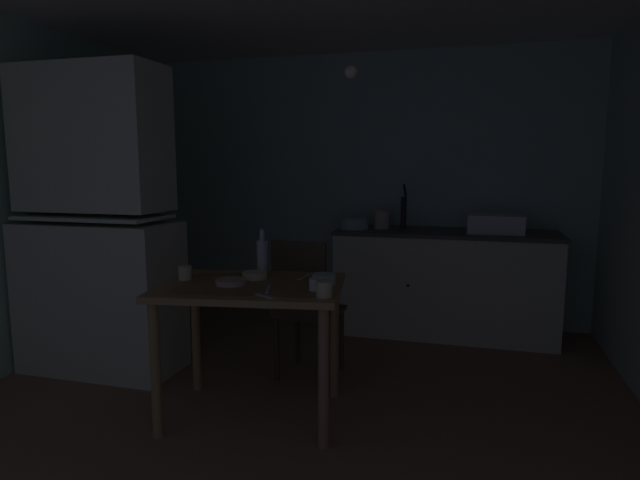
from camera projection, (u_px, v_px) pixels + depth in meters
name	position (u px, v px, depth m)	size (l,w,h in m)	color
ground_plane	(296.00, 399.00, 3.32)	(5.09, 5.09, 0.00)	#8F664A
wall_back	(360.00, 188.00, 5.02)	(4.19, 0.10, 2.44)	#AAC7B5
wall_left	(8.00, 197.00, 3.70)	(0.10, 3.92, 2.44)	#A8CBB1
hutch_cabinet	(97.00, 232.00, 3.69)	(1.09, 0.51, 2.10)	beige
counter_cabinet	(444.00, 283.00, 4.56)	(1.84, 0.64, 0.89)	beige
sink_basin	(495.00, 223.00, 4.38)	(0.44, 0.34, 0.15)	white
hand_pump	(404.00, 210.00, 4.61)	(0.05, 0.27, 0.39)	#232328
mixing_bowl_counter	(354.00, 223.00, 4.65)	(0.25, 0.25, 0.09)	#ADD1C1
stoneware_crock	(382.00, 219.00, 4.67)	(0.14, 0.14, 0.16)	beige
dining_table	(252.00, 304.00, 3.03)	(1.11, 0.89, 0.78)	#9B7445
chair_far_side	(305.00, 306.00, 3.58)	(0.44, 0.44, 0.96)	#473121
serving_bowl_wide	(324.00, 279.00, 2.99)	(0.13, 0.13, 0.06)	#ADD1C1
soup_bowl_small	(231.00, 282.00, 2.99)	(0.17, 0.17, 0.03)	tan
sauce_dish	(255.00, 275.00, 3.15)	(0.15, 0.15, 0.04)	beige
mug_tall	(324.00, 289.00, 2.71)	(0.08, 0.08, 0.08)	beige
teacup_mint	(316.00, 284.00, 2.85)	(0.07, 0.07, 0.06)	white
teacup_cream	(185.00, 273.00, 3.12)	(0.08, 0.08, 0.08)	beige
glass_bottle	(262.00, 256.00, 3.29)	(0.07, 0.07, 0.27)	#B7BCC1
table_knife	(268.00, 289.00, 2.88)	(0.18, 0.02, 0.01)	silver
teaspoon_near_bowl	(304.00, 277.00, 3.18)	(0.15, 0.02, 0.01)	beige
teaspoon_by_cup	(264.00, 296.00, 2.72)	(0.13, 0.02, 0.01)	beige
pendant_bulb	(351.00, 72.00, 3.22)	(0.08, 0.08, 0.08)	#F9EFCC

